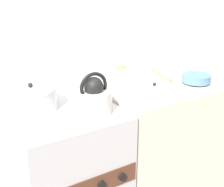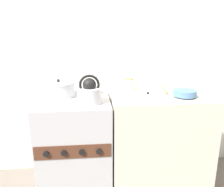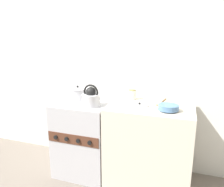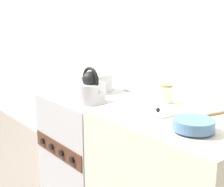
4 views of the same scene
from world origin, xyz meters
The scene contains 10 objects.
ground_plane centered at (0.00, 0.00, 0.00)m, with size 12.00×12.00×0.00m, color #70665B.
wall_back centered at (0.00, 0.67, 1.25)m, with size 7.00×0.06×2.50m.
stove centered at (0.00, 0.29, 0.43)m, with size 0.61×0.60×0.86m.
counter centered at (0.75, 0.30, 0.44)m, with size 0.87×0.60×0.89m.
kettle centered at (0.14, 0.18, 0.95)m, with size 0.24×0.19×0.24m.
cooking_pot centered at (-0.14, 0.41, 0.93)m, with size 0.29×0.29×0.16m.
enamel_bowl centered at (0.94, 0.19, 0.92)m, with size 0.20×0.20×0.06m.
storage_jar centered at (0.51, 0.49, 0.94)m, with size 0.09×0.09×0.11m.
loose_pot_lid centered at (0.64, 0.28, 0.89)m, with size 0.19×0.19×0.03m.
wooden_spoon centered at (0.84, 0.42, 0.89)m, with size 0.09×0.30×0.02m.
Camera 3 is at (1.06, -1.86, 1.56)m, focal length 35.00 mm.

